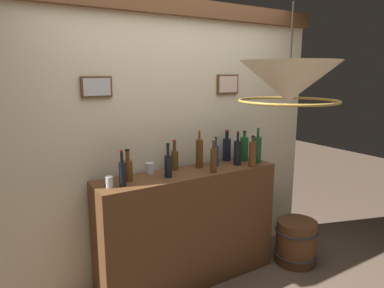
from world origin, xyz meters
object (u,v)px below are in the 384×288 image
at_px(liquor_bottle_tequila, 257,149).
at_px(liquor_bottle_amaro, 213,159).
at_px(liquor_bottle_scotch, 199,153).
at_px(liquor_bottle_rye, 128,169).
at_px(liquor_bottle_whiskey, 175,159).
at_px(liquor_bottle_gin, 244,148).
at_px(liquor_bottle_vodka, 227,149).
at_px(liquor_bottle_sherry, 215,155).
at_px(glass_tumbler_rocks, 109,182).
at_px(liquor_bottle_port, 252,154).
at_px(liquor_bottle_rum, 237,152).
at_px(glass_tumbler_highball, 150,168).
at_px(pendant_lamp, 289,83).
at_px(liquor_bottle_brandy, 168,165).
at_px(liquor_bottle_bourbon, 122,173).
at_px(wooden_barrel, 296,242).

xyz_separation_m(liquor_bottle_tequila, liquor_bottle_amaro, (-0.54, -0.05, -0.01)).
bearing_deg(liquor_bottle_amaro, liquor_bottle_scotch, 96.50).
distance_m(liquor_bottle_tequila, liquor_bottle_amaro, 0.54).
relative_size(liquor_bottle_amaro, liquor_bottle_rye, 1.14).
bearing_deg(liquor_bottle_whiskey, liquor_bottle_scotch, -14.61).
bearing_deg(liquor_bottle_gin, liquor_bottle_vodka, 145.60).
relative_size(liquor_bottle_vodka, liquor_bottle_sherry, 1.13).
bearing_deg(liquor_bottle_whiskey, liquor_bottle_gin, -6.03).
relative_size(liquor_bottle_rye, glass_tumbler_rocks, 3.06).
height_order(liquor_bottle_whiskey, liquor_bottle_rye, liquor_bottle_whiskey).
bearing_deg(liquor_bottle_sherry, liquor_bottle_port, -35.33).
relative_size(liquor_bottle_rum, liquor_bottle_scotch, 0.92).
height_order(liquor_bottle_tequila, glass_tumbler_highball, liquor_bottle_tequila).
distance_m(liquor_bottle_sherry, pendant_lamp, 1.22).
distance_m(liquor_bottle_tequila, glass_tumbler_rocks, 1.41).
distance_m(liquor_bottle_port, liquor_bottle_scotch, 0.47).
bearing_deg(liquor_bottle_tequila, liquor_bottle_whiskey, 166.38).
relative_size(liquor_bottle_port, liquor_bottle_sherry, 1.07).
relative_size(liquor_bottle_vodka, glass_tumbler_rocks, 3.59).
relative_size(liquor_bottle_brandy, liquor_bottle_gin, 0.97).
height_order(liquor_bottle_amaro, liquor_bottle_rum, liquor_bottle_rum).
distance_m(liquor_bottle_port, liquor_bottle_vodka, 0.30).
bearing_deg(liquor_bottle_amaro, liquor_bottle_vodka, 37.69).
bearing_deg(glass_tumbler_rocks, liquor_bottle_sherry, 4.51).
xyz_separation_m(liquor_bottle_vodka, liquor_bottle_whiskey, (-0.57, -0.02, -0.02)).
xyz_separation_m(liquor_bottle_bourbon, glass_tumbler_rocks, (-0.09, 0.03, -0.06)).
relative_size(liquor_bottle_brandy, liquor_bottle_rye, 1.10).
relative_size(liquor_bottle_tequila, liquor_bottle_sherry, 1.28).
distance_m(liquor_bottle_bourbon, glass_tumbler_rocks, 0.11).
relative_size(glass_tumbler_rocks, wooden_barrel, 0.19).
bearing_deg(liquor_bottle_amaro, glass_tumbler_highball, 151.91).
height_order(liquor_bottle_port, liquor_bottle_rum, liquor_bottle_rum).
distance_m(liquor_bottle_rye, pendant_lamp, 1.36).
relative_size(liquor_bottle_gin, glass_tumbler_rocks, 3.49).
relative_size(liquor_bottle_bourbon, liquor_bottle_scotch, 0.81).
bearing_deg(liquor_bottle_rum, liquor_bottle_vodka, 86.47).
bearing_deg(pendant_lamp, liquor_bottle_rye, 122.14).
xyz_separation_m(liquor_bottle_scotch, wooden_barrel, (0.90, -0.36, -0.93)).
bearing_deg(glass_tumbler_rocks, liquor_bottle_whiskey, 14.42).
xyz_separation_m(liquor_bottle_whiskey, liquor_bottle_bourbon, (-0.54, -0.19, 0.00)).
bearing_deg(liquor_bottle_whiskey, wooden_barrel, -20.33).
xyz_separation_m(liquor_bottle_gin, glass_tumbler_rocks, (-1.34, -0.09, -0.08)).
bearing_deg(liquor_bottle_sherry, liquor_bottle_whiskey, 167.25).
xyz_separation_m(liquor_bottle_port, glass_tumbler_highball, (-0.87, 0.28, -0.07)).
bearing_deg(liquor_bottle_port, liquor_bottle_amaro, 175.46).
relative_size(liquor_bottle_vodka, liquor_bottle_rye, 1.17).
height_order(liquor_bottle_sherry, wooden_barrel, liquor_bottle_sherry).
distance_m(liquor_bottle_whiskey, liquor_bottle_gin, 0.71).
bearing_deg(liquor_bottle_rye, liquor_bottle_vodka, 6.26).
height_order(liquor_bottle_tequila, liquor_bottle_gin, liquor_bottle_tequila).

